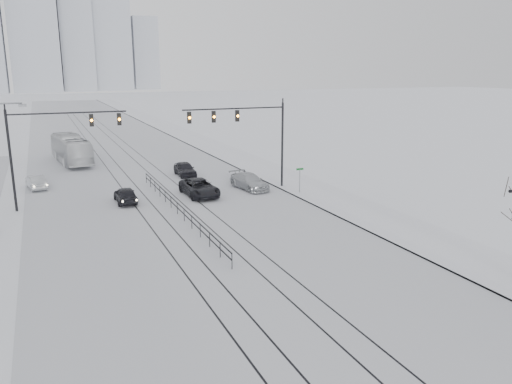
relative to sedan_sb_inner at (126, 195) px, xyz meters
name	(u,v)px	position (x,y,z in m)	size (l,w,h in m)	color
road	(119,155)	(3.12, 24.94, -0.67)	(22.00, 260.00, 0.02)	silver
sidewalk_east	(216,148)	(16.62, 24.94, -0.60)	(5.00, 260.00, 0.16)	silver
curb	(200,150)	(14.17, 24.94, -0.62)	(0.10, 260.00, 0.12)	gray
tram_rails	(151,187)	(3.12, 4.94, -0.66)	(5.30, 180.00, 0.01)	black
skyline	(61,29)	(8.14, 238.56, 29.96)	(96.00, 48.00, 72.00)	#999EA7
traffic_mast_ne	(249,129)	(11.27, -0.07, 5.08)	(9.60, 0.37, 8.00)	black
traffic_mast_nw	(50,139)	(-5.41, 0.93, 4.89)	(9.10, 0.37, 8.00)	black
median_fence	(177,208)	(3.12, -5.06, -0.16)	(0.06, 24.00, 1.00)	black
street_sign	(300,177)	(14.92, -3.06, 0.92)	(0.70, 0.06, 2.40)	#595B60
sedan_sb_inner	(126,195)	(0.00, 0.00, 0.00)	(1.61, 4.01, 1.37)	black
sedan_sb_outer	(36,182)	(-6.88, 8.59, -0.03)	(1.38, 3.96, 1.30)	#A5A9AD
sedan_nb_front	(199,188)	(6.41, -0.17, 0.06)	(2.48, 5.38, 1.50)	black
sedan_nb_right	(249,182)	(11.50, 0.52, 0.04)	(2.03, 4.99, 1.45)	#ACAFB4
sedan_nb_far	(185,169)	(7.58, 8.80, 0.04)	(1.72, 4.27, 1.45)	black
box_truck	(71,149)	(-2.92, 21.55, 0.96)	(2.76, 11.78, 3.28)	silver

